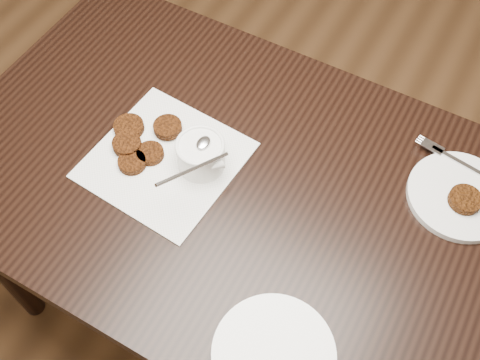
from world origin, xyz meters
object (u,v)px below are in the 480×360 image
sauce_ramekin (200,144)px  plate_with_patty (461,194)px  table (232,253)px  napkin (165,160)px  plate_empty (274,354)px

sauce_ramekin → plate_with_patty: bearing=20.5°
table → plate_with_patty: (0.44, 0.19, 0.39)m
napkin → plate_with_patty: plate_with_patty is taller
napkin → plate_with_patty: (0.59, 0.22, 0.01)m
table → plate_with_patty: bearing=23.2°
napkin → plate_empty: plate_empty is taller
napkin → table: bearing=12.2°
napkin → plate_empty: size_ratio=1.36×
plate_with_patty → plate_empty: bearing=-111.2°
sauce_ramekin → plate_empty: sauce_ramekin is taller
sauce_ramekin → plate_with_patty: 0.55m
sauce_ramekin → plate_with_patty: sauce_ramekin is taller
plate_with_patty → plate_empty: (-0.19, -0.48, -0.01)m
sauce_ramekin → plate_empty: size_ratio=0.64×
plate_with_patty → sauce_ramekin: bearing=-159.5°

